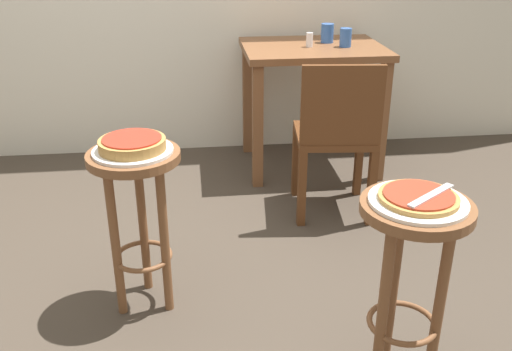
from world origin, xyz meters
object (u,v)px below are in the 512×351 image
(cup_far_edge, at_px, (327,33))
(serving_plate_foreground, at_px, (418,202))
(pizza_middle, at_px, (132,144))
(condiment_shaker, at_px, (309,40))
(dining_table, at_px, (312,69))
(cup_near_edge, at_px, (346,38))
(wooden_chair, at_px, (336,134))
(pizza_foreground, at_px, (418,197))
(serving_plate_middle, at_px, (133,151))
(stool_middle, at_px, (137,197))
(stool_foreground, at_px, (411,255))
(pizza_server_knife, at_px, (431,195))

(cup_far_edge, bearing_deg, serving_plate_foreground, -95.23)
(pizza_middle, xyz_separation_m, condiment_shaker, (0.94, 1.34, 0.11))
(dining_table, bearing_deg, cup_near_edge, -16.68)
(pizza_middle, relative_size, wooden_chair, 0.29)
(pizza_foreground, relative_size, serving_plate_middle, 0.81)
(serving_plate_foreground, distance_m, condiment_shaker, 1.87)
(pizza_foreground, distance_m, condiment_shaker, 1.87)
(stool_middle, relative_size, pizza_middle, 2.73)
(stool_foreground, distance_m, dining_table, 1.91)
(stool_middle, distance_m, cup_far_edge, 1.85)
(wooden_chair, bearing_deg, serving_plate_middle, -144.88)
(serving_plate_middle, distance_m, pizza_server_knife, 1.08)
(stool_middle, xyz_separation_m, pizza_middle, (0.00, 0.00, 0.22))
(pizza_server_knife, bearing_deg, serving_plate_middle, 113.55)
(dining_table, relative_size, pizza_server_knife, 3.84)
(condiment_shaker, bearing_deg, pizza_foreground, -91.42)
(pizza_middle, distance_m, dining_table, 1.69)
(pizza_foreground, distance_m, pizza_middle, 1.04)
(serving_plate_foreground, bearing_deg, dining_table, 87.65)
(pizza_foreground, relative_size, pizza_middle, 0.98)
(serving_plate_middle, relative_size, condiment_shaker, 3.59)
(serving_plate_foreground, relative_size, stool_middle, 0.45)
(pizza_server_knife, bearing_deg, wooden_chair, 52.64)
(pizza_foreground, xyz_separation_m, wooden_chair, (0.06, 1.20, -0.23))
(serving_plate_middle, height_order, dining_table, dining_table)
(stool_foreground, xyz_separation_m, cup_far_edge, (0.18, 1.99, 0.34))
(serving_plate_foreground, height_order, cup_far_edge, cup_far_edge)
(cup_near_edge, relative_size, wooden_chair, 0.13)
(stool_foreground, xyz_separation_m, serving_plate_middle, (-0.90, 0.53, 0.19))
(stool_foreground, bearing_deg, stool_middle, 149.51)
(serving_plate_middle, distance_m, condiment_shaker, 1.65)
(pizza_middle, bearing_deg, pizza_foreground, -30.49)
(serving_plate_middle, xyz_separation_m, dining_table, (0.97, 1.37, -0.05))
(stool_middle, distance_m, dining_table, 1.69)
(cup_far_edge, height_order, wooden_chair, cup_far_edge)
(stool_middle, xyz_separation_m, wooden_chair, (0.96, 0.67, -0.03))
(stool_middle, distance_m, pizza_server_knife, 1.10)
(serving_plate_foreground, distance_m, dining_table, 1.90)
(pizza_foreground, distance_m, cup_near_edge, 1.87)
(stool_middle, height_order, dining_table, dining_table)
(pizza_foreground, relative_size, dining_table, 0.29)
(stool_middle, xyz_separation_m, pizza_server_knife, (0.93, -0.55, 0.22))
(cup_far_edge, bearing_deg, stool_middle, -126.46)
(pizza_foreground, distance_m, cup_far_edge, 2.00)
(stool_foreground, height_order, cup_far_edge, cup_far_edge)
(stool_foreground, bearing_deg, cup_far_edge, 84.77)
(pizza_middle, bearing_deg, pizza_server_knife, -30.60)
(pizza_foreground, bearing_deg, stool_foreground, -90.00)
(cup_far_edge, bearing_deg, dining_table, -140.25)
(serving_plate_foreground, distance_m, pizza_foreground, 0.02)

